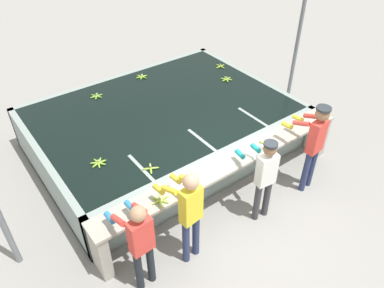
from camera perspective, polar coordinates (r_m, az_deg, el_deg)
name	(u,v)px	position (r m, az deg, el deg)	size (l,w,h in m)	color
ground_plane	(234,207)	(6.77, 6.48, -9.55)	(80.00, 80.00, 0.00)	gray
wash_tank	(163,127)	(7.84, -4.47, 2.56)	(5.03, 3.69, 0.91)	gray
work_ledge	(228,173)	(6.42, 5.55, -4.38)	(5.03, 0.45, 0.91)	#A8A393
worker_0	(140,240)	(5.11, -7.93, -14.27)	(0.43, 0.72, 1.58)	#1E2328
worker_1	(189,210)	(5.30, -0.41, -9.96)	(0.45, 0.73, 1.69)	navy
worker_2	(265,173)	(6.05, 10.99, -4.42)	(0.46, 0.73, 1.58)	#38383D
worker_3	(314,140)	(6.74, 18.11, 0.53)	(0.45, 0.74, 1.75)	navy
banana_bunch_floating_0	(226,79)	(8.65, 5.26, 9.81)	(0.28, 0.27, 0.08)	#7FAD33
banana_bunch_floating_1	(142,77)	(8.80, -7.69, 10.14)	(0.28, 0.27, 0.08)	#7FAD33
banana_bunch_floating_2	(96,96)	(8.20, -14.35, 7.09)	(0.28, 0.26, 0.08)	#75A333
banana_bunch_floating_3	(98,163)	(6.36, -14.07, -2.79)	(0.28, 0.28, 0.08)	#7FAD33
banana_bunch_floating_4	(220,66)	(9.23, 4.34, 11.73)	(0.28, 0.28, 0.08)	#7FAD33
banana_bunch_floating_5	(151,168)	(6.10, -6.32, -3.71)	(0.27, 0.27, 0.08)	#8CB738
banana_bunch_ledge_0	(160,200)	(5.57, -4.85, -8.51)	(0.28, 0.26, 0.08)	#9EC642
banana_bunch_ledge_1	(265,145)	(6.67, 11.13, -0.10)	(0.28, 0.27, 0.08)	#8CB738
knife_0	(191,174)	(5.97, -0.10, -4.65)	(0.34, 0.14, 0.02)	silver
support_post_right	(298,38)	(9.35, 15.88, 15.29)	(0.09, 0.09, 3.20)	slate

